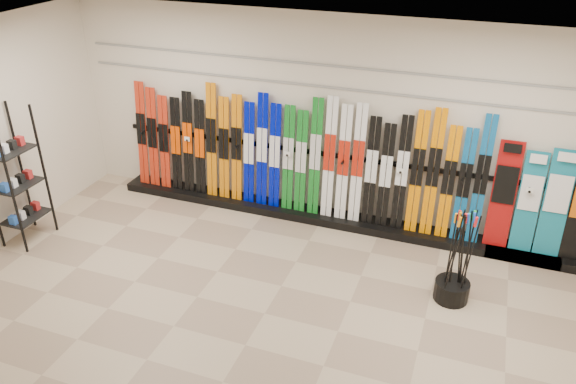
% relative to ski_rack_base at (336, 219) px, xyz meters
% --- Properties ---
extents(floor, '(8.00, 8.00, 0.00)m').
position_rel_ski_rack_base_xyz_m(floor, '(-0.22, -2.28, -0.06)').
color(floor, gray).
rests_on(floor, ground).
extents(back_wall, '(8.00, 0.00, 8.00)m').
position_rel_ski_rack_base_xyz_m(back_wall, '(-0.22, 0.22, 1.44)').
color(back_wall, beige).
rests_on(back_wall, floor).
extents(ceiling, '(8.00, 8.00, 0.00)m').
position_rel_ski_rack_base_xyz_m(ceiling, '(-0.22, -2.28, 2.94)').
color(ceiling, silver).
rests_on(ceiling, back_wall).
extents(ski_rack_base, '(8.00, 0.40, 0.12)m').
position_rel_ski_rack_base_xyz_m(ski_rack_base, '(0.00, 0.00, 0.00)').
color(ski_rack_base, black).
rests_on(ski_rack_base, floor).
extents(skis, '(5.36, 0.20, 1.80)m').
position_rel_ski_rack_base_xyz_m(skis, '(-0.64, 0.03, 0.88)').
color(skis, red).
rests_on(skis, ski_rack_base).
extents(snowboards, '(1.57, 0.23, 1.48)m').
position_rel_ski_rack_base_xyz_m(snowboards, '(2.86, 0.07, 0.77)').
color(snowboards, '#990C0C').
rests_on(snowboards, ski_rack_base).
extents(accessory_rack, '(0.40, 0.60, 1.92)m').
position_rel_ski_rack_base_xyz_m(accessory_rack, '(-3.97, -1.91, 0.90)').
color(accessory_rack, black).
rests_on(accessory_rack, floor).
extents(pole_bin, '(0.41, 0.41, 0.25)m').
position_rel_ski_rack_base_xyz_m(pole_bin, '(1.79, -1.25, 0.07)').
color(pole_bin, black).
rests_on(pole_bin, floor).
extents(ski_poles, '(0.31, 0.31, 1.18)m').
position_rel_ski_rack_base_xyz_m(ski_poles, '(1.81, -1.25, 0.55)').
color(ski_poles, black).
rests_on(ski_poles, pole_bin).
extents(slatwall_rail_0, '(7.60, 0.02, 0.03)m').
position_rel_ski_rack_base_xyz_m(slatwall_rail_0, '(-0.22, 0.20, 1.94)').
color(slatwall_rail_0, gray).
rests_on(slatwall_rail_0, back_wall).
extents(slatwall_rail_1, '(7.60, 0.02, 0.03)m').
position_rel_ski_rack_base_xyz_m(slatwall_rail_1, '(-0.22, 0.20, 2.24)').
color(slatwall_rail_1, gray).
rests_on(slatwall_rail_1, back_wall).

